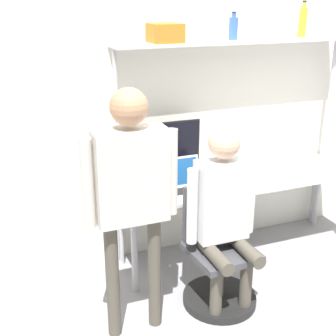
# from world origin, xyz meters

# --- Properties ---
(ground_plane) EXTENTS (12.00, 12.00, 0.00)m
(ground_plane) POSITION_xyz_m (0.00, 0.00, 0.00)
(ground_plane) COLOR gray
(wall_back) EXTENTS (8.00, 0.06, 2.70)m
(wall_back) POSITION_xyz_m (0.00, 0.67, 1.35)
(wall_back) COLOR silver
(wall_back) RESTS_ON ground_plane
(desk) EXTENTS (2.19, 0.62, 0.73)m
(desk) POSITION_xyz_m (0.00, 0.33, 0.66)
(desk) COLOR silver
(desk) RESTS_ON ground_plane
(shelf_unit) EXTENTS (2.08, 0.25, 1.87)m
(shelf_unit) POSITION_xyz_m (0.00, 0.51, 1.61)
(shelf_unit) COLOR silver
(shelf_unit) RESTS_ON ground_plane
(monitor) EXTENTS (0.53, 0.20, 0.52)m
(monitor) POSITION_xyz_m (-0.59, 0.47, 1.01)
(monitor) COLOR black
(monitor) RESTS_ON desk
(laptop) EXTENTS (0.29, 0.25, 0.25)m
(laptop) POSITION_xyz_m (-0.53, 0.29, 0.80)
(laptop) COLOR silver
(laptop) RESTS_ON desk
(cell_phone) EXTENTS (0.07, 0.15, 0.01)m
(cell_phone) POSITION_xyz_m (-0.26, 0.22, 0.73)
(cell_phone) COLOR #264C8C
(cell_phone) RESTS_ON desk
(office_chair) EXTENTS (0.56, 0.56, 0.91)m
(office_chair) POSITION_xyz_m (-0.48, -0.25, 0.28)
(office_chair) COLOR black
(office_chair) RESTS_ON ground_plane
(person_seated) EXTENTS (0.54, 0.47, 1.39)m
(person_seated) POSITION_xyz_m (-0.48, -0.29, 0.82)
(person_seated) COLOR #4C473D
(person_seated) RESTS_ON ground_plane
(person_standing) EXTENTS (0.62, 0.23, 1.71)m
(person_standing) POSITION_xyz_m (-1.17, -0.34, 1.11)
(person_standing) COLOR #4C473D
(person_standing) RESTS_ON ground_plane
(bottle_blue) EXTENTS (0.07, 0.07, 0.22)m
(bottle_blue) POSITION_xyz_m (-0.03, 0.51, 1.96)
(bottle_blue) COLOR #335999
(bottle_blue) RESTS_ON shelf_unit
(bottle_amber) EXTENTS (0.07, 0.07, 0.30)m
(bottle_amber) POSITION_xyz_m (0.63, 0.51, 2.00)
(bottle_amber) COLOR gold
(bottle_amber) RESTS_ON shelf_unit
(storage_box) EXTENTS (0.24, 0.23, 0.14)m
(storage_box) POSITION_xyz_m (-0.61, 0.51, 1.94)
(storage_box) COLOR #D1661E
(storage_box) RESTS_ON shelf_unit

